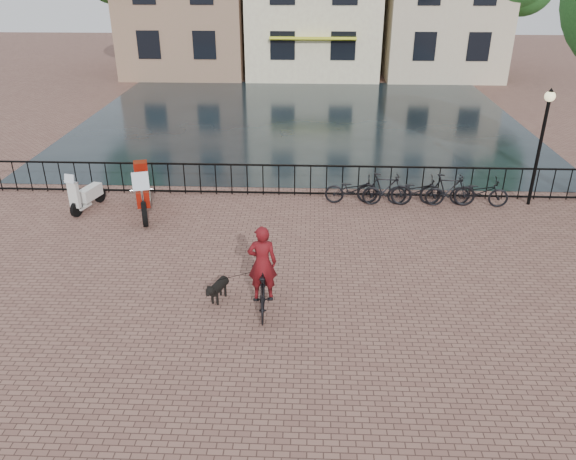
{
  "coord_description": "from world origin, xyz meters",
  "views": [
    {
      "loc": [
        0.48,
        -8.54,
        6.83
      ],
      "look_at": [
        0.0,
        3.0,
        1.2
      ],
      "focal_mm": 35.0,
      "sensor_mm": 36.0,
      "label": 1
    }
  ],
  "objects_px": {
    "motorcycle": "(142,187)",
    "scooter": "(86,188)",
    "cyclist": "(263,274)",
    "lamp_post": "(543,128)",
    "dog": "(219,289)"
  },
  "relations": [
    {
      "from": "lamp_post",
      "to": "motorcycle",
      "type": "xyz_separation_m",
      "value": [
        -11.58,
        -1.18,
        -1.54
      ]
    },
    {
      "from": "dog",
      "to": "scooter",
      "type": "xyz_separation_m",
      "value": [
        -4.67,
        4.79,
        0.4
      ]
    },
    {
      "from": "dog",
      "to": "scooter",
      "type": "bearing_deg",
      "value": 154.26
    },
    {
      "from": "motorcycle",
      "to": "scooter",
      "type": "xyz_separation_m",
      "value": [
        -1.77,
        0.25,
        -0.16
      ]
    },
    {
      "from": "lamp_post",
      "to": "dog",
      "type": "bearing_deg",
      "value": -146.59
    },
    {
      "from": "cyclist",
      "to": "motorcycle",
      "type": "distance_m",
      "value": 6.27
    },
    {
      "from": "lamp_post",
      "to": "cyclist",
      "type": "bearing_deg",
      "value": -141.59
    },
    {
      "from": "scooter",
      "to": "lamp_post",
      "type": "bearing_deg",
      "value": 19.6
    },
    {
      "from": "cyclist",
      "to": "dog",
      "type": "relative_size",
      "value": 2.71
    },
    {
      "from": "dog",
      "to": "cyclist",
      "type": "bearing_deg",
      "value": 0.58
    },
    {
      "from": "motorcycle",
      "to": "cyclist",
      "type": "bearing_deg",
      "value": -67.9
    },
    {
      "from": "motorcycle",
      "to": "scooter",
      "type": "relative_size",
      "value": 1.59
    },
    {
      "from": "dog",
      "to": "motorcycle",
      "type": "xyz_separation_m",
      "value": [
        -2.9,
        4.55,
        0.56
      ]
    },
    {
      "from": "lamp_post",
      "to": "dog",
      "type": "xyz_separation_m",
      "value": [
        -8.68,
        -5.72,
        -2.1
      ]
    },
    {
      "from": "motorcycle",
      "to": "scooter",
      "type": "bearing_deg",
      "value": 155.5
    }
  ]
}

